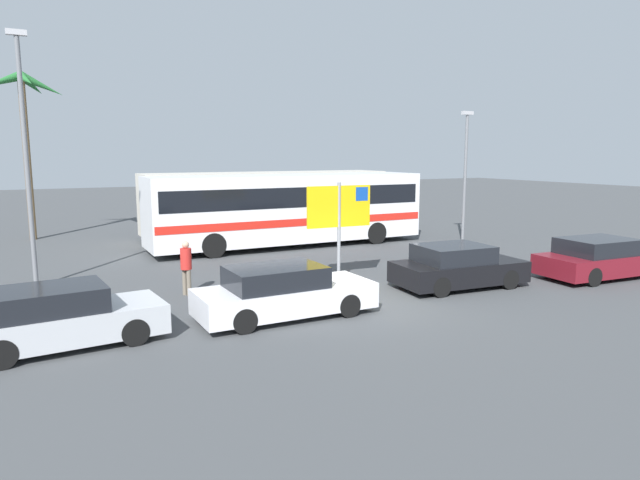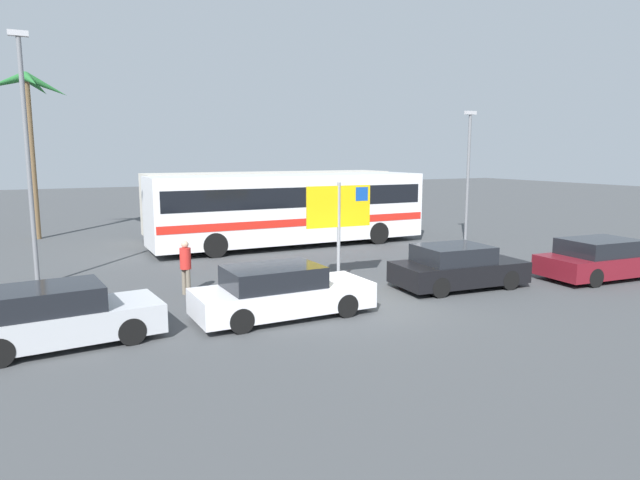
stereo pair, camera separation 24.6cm
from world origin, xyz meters
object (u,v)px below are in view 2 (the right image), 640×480
at_px(bus_front_coach, 291,206).
at_px(pedestrian_crossing_lot, 186,263).
at_px(bus_rear_coach, 271,200).
at_px(car_white, 281,292).
at_px(car_black, 457,267).
at_px(car_maroon, 603,259).
at_px(ferry_sign, 340,210).
at_px(car_silver, 59,317).

bearing_deg(bus_front_coach, pedestrian_crossing_lot, -133.22).
relative_size(bus_rear_coach, car_white, 2.71).
distance_m(car_black, car_maroon, 5.30).
bearing_deg(bus_rear_coach, ferry_sign, -99.91).
bearing_deg(car_white, car_black, 3.65).
relative_size(bus_front_coach, bus_rear_coach, 1.00).
bearing_deg(ferry_sign, car_silver, -161.18).
distance_m(bus_rear_coach, ferry_sign, 10.92).
distance_m(bus_rear_coach, car_white, 14.36).
distance_m(bus_rear_coach, pedestrian_crossing_lot, 12.12).
height_order(car_black, car_silver, same).
height_order(car_white, car_maroon, same).
bearing_deg(car_maroon, pedestrian_crossing_lot, 166.46).
bearing_deg(ferry_sign, car_white, -137.85).
xyz_separation_m(bus_rear_coach, ferry_sign, (-1.88, -10.75, 0.54)).
height_order(ferry_sign, car_black, ferry_sign).
bearing_deg(bus_front_coach, car_white, -114.87).
distance_m(bus_front_coach, car_maroon, 12.51).
xyz_separation_m(bus_front_coach, car_maroon, (6.65, -10.53, -1.15)).
bearing_deg(car_silver, car_white, -7.02).
bearing_deg(bus_front_coach, car_black, -81.09).
xyz_separation_m(bus_front_coach, car_white, (-4.59, -9.89, -1.15)).
xyz_separation_m(bus_rear_coach, car_black, (1.04, -12.92, -1.15)).
bearing_deg(car_maroon, bus_front_coach, 125.74).
bearing_deg(bus_rear_coach, bus_front_coach, -97.01).
bearing_deg(ferry_sign, bus_rear_coach, 81.96).
relative_size(car_silver, car_maroon, 0.91).
xyz_separation_m(bus_front_coach, ferry_sign, (-1.45, -7.23, 0.54)).
bearing_deg(car_black, bus_front_coach, 103.26).
height_order(car_white, car_black, same).
distance_m(bus_rear_coach, car_maroon, 15.40).
height_order(bus_front_coach, pedestrian_crossing_lot, bus_front_coach).
bearing_deg(car_black, pedestrian_crossing_lot, 164.25).
relative_size(ferry_sign, car_silver, 0.77).
relative_size(car_white, car_black, 1.09).
bearing_deg(car_silver, ferry_sign, 11.80).
xyz_separation_m(bus_rear_coach, car_silver, (-10.06, -13.24, -1.15)).
distance_m(car_white, pedestrian_crossing_lot, 3.68).
distance_m(ferry_sign, car_white, 4.45).
xyz_separation_m(bus_rear_coach, car_maroon, (6.22, -14.04, -1.15)).
xyz_separation_m(car_silver, pedestrian_crossing_lot, (3.43, 3.13, 0.30)).
height_order(car_white, car_silver, same).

